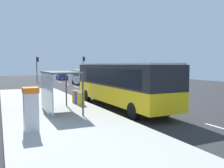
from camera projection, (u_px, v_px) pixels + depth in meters
ground_plane at (86, 90)px, 30.01m from camera, size 56.00×92.00×0.04m
sidewalk_platform at (52, 110)px, 16.47m from camera, size 6.20×30.00×0.18m
lane_stripe_seg_0 at (223, 128)px, 12.01m from camera, size 0.16×2.20×0.01m
lane_stripe_seg_1 at (161, 111)px, 16.53m from camera, size 0.16×2.20×0.01m
lane_stripe_seg_2 at (126, 101)px, 21.06m from camera, size 0.16×2.20×0.01m
lane_stripe_seg_3 at (104, 95)px, 25.59m from camera, size 0.16×2.20×0.01m
lane_stripe_seg_4 at (88, 90)px, 30.12m from camera, size 0.16×2.20×0.01m
lane_stripe_seg_5 at (76, 87)px, 34.64m from camera, size 0.16×2.20×0.01m
lane_stripe_seg_6 at (67, 84)px, 39.17m from camera, size 0.16×2.20×0.01m
lane_stripe_seg_7 at (60, 82)px, 43.70m from camera, size 0.16×2.20×0.01m
bus at (120, 82)px, 17.56m from camera, size 2.66×11.04×3.21m
white_van at (82, 76)px, 38.30m from camera, size 2.05×5.21×2.30m
sedan_near at (62, 76)px, 50.91m from camera, size 2.05×4.49×1.52m
ticket_machine at (31, 109)px, 10.82m from camera, size 0.66×0.76×1.94m
recycling_bin_yellow at (81, 98)px, 17.93m from camera, size 0.52×0.52×0.95m
recycling_bin_blue at (78, 97)px, 18.56m from camera, size 0.52×0.52×0.95m
recycling_bin_orange at (75, 96)px, 19.20m from camera, size 0.52×0.52×0.95m
traffic_light_near_side at (84, 65)px, 47.93m from camera, size 0.49×0.28×4.72m
traffic_light_far_side at (37, 65)px, 45.07m from camera, size 0.49×0.28×4.56m
bus_shelter at (55, 81)px, 15.24m from camera, size 1.80×4.00×2.50m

